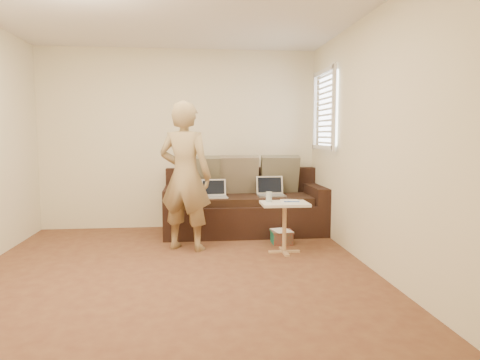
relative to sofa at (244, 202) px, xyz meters
The scene contains 18 objects.
floor 2.04m from the sofa, 116.89° to the right, with size 4.50×4.50×0.00m, color #582E20.
ceiling 2.95m from the sofa, 116.89° to the right, with size 4.50×4.50×0.00m, color white.
wall_back 1.34m from the sofa, 152.18° to the left, with size 4.00×4.00×0.00m, color beige.
wall_front 4.22m from the sofa, 102.60° to the right, with size 4.00×4.00×0.00m, color beige.
wall_right 2.26m from the sofa, 58.21° to the right, with size 4.50×4.50×0.00m, color beige.
window_blinds 1.67m from the sofa, 14.68° to the right, with size 0.12×0.88×1.08m, color white, non-canonical shape.
sofa is the anchor object (origin of this frame).
pillow_left 0.73m from the sofa, 161.71° to the left, with size 0.55×0.14×0.55m, color brown, non-canonical shape.
pillow_mid 0.43m from the sofa, 102.20° to the left, with size 0.55×0.14×0.55m, color #736A52, non-canonical shape.
pillow_right 0.70m from the sofa, 24.09° to the left, with size 0.55×0.14×0.55m, color brown, non-canonical shape.
laptop_silver 0.39m from the sofa, 12.57° to the right, with size 0.38×0.28×0.25m, color #B7BABC, non-canonical shape.
laptop_white 0.46m from the sofa, 160.02° to the right, with size 0.34×0.24×0.24m, color white, non-canonical shape.
person 1.23m from the sofa, 134.26° to the right, with size 0.64×0.44×1.76m, color #958951.
side_table 1.16m from the sofa, 72.80° to the right, with size 0.54×0.38×0.59m, color silver, non-canonical shape.
drinking_glass 1.09m from the sofa, 81.12° to the right, with size 0.07×0.07×0.12m, color silver, non-canonical shape.
scissors 1.20m from the sofa, 69.29° to the right, with size 0.18×0.10×0.02m, color silver, non-canonical shape.
paper_on_table 1.14m from the sofa, 68.40° to the right, with size 0.21×0.30×0.00m, color white, non-canonical shape.
striped_box 0.85m from the sofa, 59.40° to the right, with size 0.27×0.27×0.17m, color red, non-canonical shape.
Camera 1 is at (0.21, -4.14, 1.37)m, focal length 32.20 mm.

